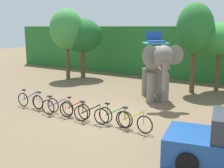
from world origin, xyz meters
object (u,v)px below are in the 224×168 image
(tree_far_right, at_px, (220,39))
(bike_purple, at_px, (57,108))
(bike_blue, at_px, (30,100))
(bike_green, at_px, (115,116))
(bike_white, at_px, (45,103))
(bike_yellow, at_px, (134,121))
(elephant, at_px, (157,61))
(tree_center, at_px, (67,29))
(tree_center_right, at_px, (195,29))
(tree_far_left, at_px, (82,36))
(bike_black, at_px, (91,114))
(bike_red, at_px, (76,109))

(tree_far_right, bearing_deg, bike_purple, -116.78)
(bike_blue, bearing_deg, bike_green, 1.70)
(tree_far_right, bearing_deg, bike_white, -122.35)
(bike_yellow, bearing_deg, elephant, 105.76)
(bike_purple, xyz_separation_m, bike_green, (2.93, 0.39, 0.00))
(tree_far_right, bearing_deg, tree_center, -169.40)
(tree_center_right, relative_size, bike_green, 3.19)
(tree_center_right, xyz_separation_m, bike_white, (-4.62, -7.87, -3.48))
(tree_far_right, distance_m, bike_yellow, 9.62)
(tree_far_left, xyz_separation_m, bike_white, (4.44, -8.28, -2.95))
(tree_center, bearing_deg, bike_white, -54.90)
(bike_yellow, bearing_deg, bike_black, -174.26)
(tree_far_right, xyz_separation_m, bike_purple, (-4.75, -9.41, -2.89))
(tree_center, distance_m, tree_far_left, 1.38)
(tree_center_right, height_order, elephant, tree_center_right)
(tree_far_right, relative_size, bike_purple, 2.54)
(tree_far_left, relative_size, bike_red, 2.74)
(tree_center_right, bearing_deg, tree_far_right, 47.58)
(bike_blue, relative_size, bike_red, 1.00)
(elephant, distance_m, bike_red, 5.53)
(tree_far_right, height_order, bike_blue, tree_far_right)
(bike_blue, relative_size, bike_white, 1.00)
(bike_blue, bearing_deg, tree_far_left, 112.14)
(tree_center_right, distance_m, bike_white, 9.77)
(elephant, height_order, bike_green, elephant)
(tree_far_left, xyz_separation_m, bike_green, (8.40, -8.15, -2.95))
(bike_green, bearing_deg, tree_center_right, 85.16)
(bike_purple, relative_size, bike_black, 1.00)
(elephant, xyz_separation_m, bike_green, (0.47, -4.89, -1.82))
(tree_far_right, relative_size, bike_yellow, 2.52)
(tree_far_left, height_order, tree_center_right, tree_center_right)
(tree_center_right, xyz_separation_m, bike_blue, (-5.68, -7.89, -3.48))
(tree_center_right, bearing_deg, bike_purple, -113.77)
(bike_purple, distance_m, bike_green, 2.95)
(bike_blue, bearing_deg, tree_center, 118.91)
(bike_yellow, bearing_deg, tree_far_right, 84.47)
(elephant, bearing_deg, tree_center, 166.08)
(elephant, xyz_separation_m, bike_red, (-1.60, -4.98, -1.82))
(bike_white, relative_size, bike_red, 1.00)
(tree_far_left, xyz_separation_m, bike_purple, (5.48, -8.54, -2.95))
(tree_center, bearing_deg, bike_purple, -50.70)
(bike_purple, relative_size, bike_green, 0.99)
(bike_white, xyz_separation_m, bike_purple, (1.04, -0.27, 0.00))
(bike_black, xyz_separation_m, bike_yellow, (1.96, 0.20, 0.00))
(bike_purple, bearing_deg, bike_yellow, 4.12)
(bike_red, bearing_deg, tree_far_right, 66.85)
(tree_center, bearing_deg, tree_center_right, 4.40)
(elephant, distance_m, bike_blue, 7.03)
(bike_blue, bearing_deg, elephant, 47.94)
(tree_center_right, height_order, bike_green, tree_center_right)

